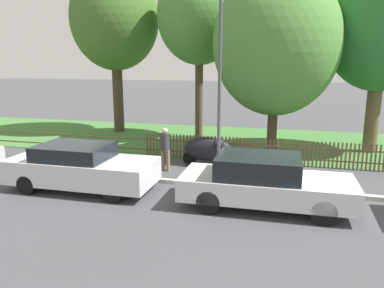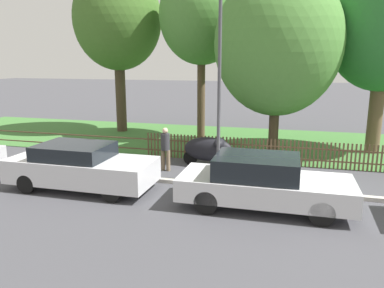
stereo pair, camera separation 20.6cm
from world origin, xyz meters
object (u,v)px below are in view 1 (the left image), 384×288
Objects in this scene: street_lamp at (220,55)px; tree_mid_park at (276,43)px; parked_car_navy_estate at (264,181)px; pedestrian_near_fence at (165,147)px; tree_far_left at (382,28)px; tree_behind_motorcycle at (199,16)px; parked_car_black_saloon at (81,167)px; tree_nearest_kerb at (115,20)px; covered_motorcycle at (209,149)px.

tree_mid_park is at bearing 70.82° from street_lamp.
pedestrian_near_fence is (-3.64, 2.60, 0.17)m from parked_car_navy_estate.
tree_behind_motorcycle is at bearing 172.02° from tree_far_left.
street_lamp reaches higher than parked_car_black_saloon.
parked_car_black_saloon is 0.57× the size of tree_far_left.
parked_car_navy_estate is (5.53, -0.08, 0.01)m from parked_car_black_saloon.
pedestrian_near_fence reaches higher than parked_car_black_saloon.
tree_nearest_kerb is at bearing 108.14° from parked_car_black_saloon.
parked_car_navy_estate is at bearing -0.94° from parked_car_black_saloon.
tree_behind_motorcycle is at bearing -77.22° from pedestrian_near_fence.
pedestrian_near_fence is at bearing -144.50° from covered_motorcycle.
parked_car_black_saloon is at bearing -132.19° from covered_motorcycle.
tree_nearest_kerb is at bearing 172.25° from tree_behind_motorcycle.
tree_nearest_kerb is (-3.01, 9.15, 5.25)m from parked_car_black_saloon.
tree_far_left is at bearing 45.33° from street_lamp.
street_lamp reaches higher than parked_car_navy_estate.
street_lamp is at bearing -46.95° from tree_nearest_kerb.
tree_behind_motorcycle is at bearing -7.75° from tree_nearest_kerb.
covered_motorcycle is 0.25× the size of tree_far_left.
tree_far_left reaches higher than parked_car_black_saloon.
tree_mid_park reaches higher than parked_car_navy_estate.
tree_far_left is 1.19× the size of street_lamp.
street_lamp is (2.06, -0.80, 3.15)m from pedestrian_near_fence.
pedestrian_near_fence is 3.85m from street_lamp.
street_lamp is at bearing 23.35° from parked_car_black_saloon.
parked_car_black_saloon is 5.53m from parked_car_navy_estate.
parked_car_black_saloon is at bearing -71.79° from tree_nearest_kerb.
tree_nearest_kerb is 9.68m from pedestrian_near_fence.
parked_car_navy_estate is 7.25m from tree_mid_park.
tree_mid_park is at bearing -161.96° from tree_far_left.
covered_motorcycle is 10.00m from tree_nearest_kerb.
parked_car_navy_estate is 2.38× the size of covered_motorcycle.
tree_nearest_kerb reaches higher than street_lamp.
tree_nearest_kerb reaches higher than tree_behind_motorcycle.
parked_car_navy_estate is at bearing -48.54° from street_lamp.
covered_motorcycle is 0.26× the size of tree_mid_park.
tree_far_left reaches higher than pedestrian_near_fence.
tree_far_left is 10.07m from pedestrian_near_fence.
tree_behind_motorcycle is 1.11× the size of tree_mid_park.
covered_motorcycle is (3.28, 3.46, -0.05)m from parked_car_black_saloon.
tree_nearest_kerb is at bearing 172.11° from tree_far_left.
tree_mid_park reaches higher than parked_car_black_saloon.
covered_motorcycle is at bearing 121.83° from parked_car_navy_estate.
tree_mid_park is at bearing 90.18° from parked_car_navy_estate.
tree_mid_park is (-0.07, 6.15, 3.84)m from parked_car_navy_estate.
street_lamp is (-5.63, -5.70, -1.13)m from tree_far_left.
parked_car_black_saloon is 5.43m from street_lamp.
covered_motorcycle is (-2.24, 3.55, -0.05)m from parked_car_navy_estate.
parked_car_navy_estate is 4.09m from street_lamp.
parked_car_black_saloon is at bearing -142.28° from tree_far_left.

